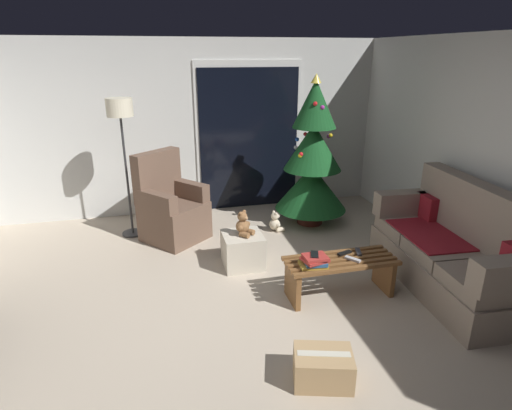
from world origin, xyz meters
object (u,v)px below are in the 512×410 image
Objects in this scene: cardboard_box_taped_mid_floor at (323,367)px; armchair at (171,209)px; floor_lamp at (121,121)px; teddy_bear_cream_by_tree at (275,223)px; teddy_bear_chestnut at (243,225)px; book_stack at (315,261)px; coffee_table at (340,271)px; remote_graphite at (358,252)px; christmas_tree at (312,161)px; remote_silver at (353,259)px; couch at (454,251)px; ottoman at (243,250)px; remote_black at (345,253)px; cell_phone at (315,254)px.

armchair is at bearing 107.80° from cardboard_box_taped_mid_floor.
floor_lamp reaches higher than teddy_bear_cream_by_tree.
teddy_bear_chestnut is at bearing -52.58° from armchair.
floor_lamp is at bearing 129.19° from book_stack.
armchair is at bearing 175.48° from teddy_bear_cream_by_tree.
coffee_table is 3.86× the size of teddy_bear_cream_by_tree.
christmas_tree is (0.17, 1.79, 0.49)m from remote_graphite.
christmas_tree reaches higher than cardboard_box_taped_mid_floor.
teddy_bear_chestnut reaches higher than remote_silver.
floor_lamp is (-3.24, 2.17, 1.11)m from couch.
cardboard_box_taped_mid_floor is (0.19, -1.91, -0.07)m from ottoman.
remote_silver is 0.32× the size of cardboard_box_taped_mid_floor.
ottoman is (0.73, -0.96, -0.21)m from armchair.
remote_black is 1.65m from teddy_bear_cream_by_tree.
book_stack is at bearing 146.93° from remote_silver.
teddy_bear_chestnut is (-1.19, -1.03, -0.40)m from christmas_tree.
armchair is at bearing -27.16° from remote_graphite.
couch is 2.19m from christmas_tree.
christmas_tree reaches higher than coffee_table.
teddy_bear_cream_by_tree is at bearing 126.67° from couch.
remote_silver is at bearing 55.01° from cardboard_box_taped_mid_floor.
christmas_tree is at bearing 16.82° from teddy_bear_cream_by_tree.
remote_silver is at bearing 3.88° from book_stack.
cardboard_box_taped_mid_floor is at bearing -99.23° from teddy_bear_cream_by_tree.
book_stack is 0.97× the size of teddy_bear_cream_by_tree.
christmas_tree is 3.20m from cardboard_box_taped_mid_floor.
cardboard_box_taped_mid_floor is at bearing -72.20° from armchair.
armchair reaches higher than teddy_bear_chestnut.
floor_lamp reaches higher than coffee_table.
floor_lamp is at bearing 98.56° from remote_silver.
cardboard_box_taped_mid_floor is (0.92, -2.87, -0.28)m from armchair.
ottoman is (-1.03, 0.76, -0.22)m from remote_graphite.
christmas_tree reaches higher than book_stack.
teddy_bear_cream_by_tree is (0.64, 0.85, -0.07)m from ottoman.
coffee_table is at bearing -46.67° from teddy_bear_chestnut.
couch is at bearing -174.31° from remote_graphite.
remote_silver is 1.29m from ottoman.
cell_phone is at bearing -61.33° from teddy_bear_chestnut.
remote_black is 0.32× the size of cardboard_box_taped_mid_floor.
remote_black is at bearing -46.74° from armchair.
armchair is at bearing 143.23° from cell_phone.
coffee_table is 3.16m from floor_lamp.
floor_lamp is 6.25× the size of teddy_bear_chestnut.
book_stack is 0.06m from cell_phone.
remote_silver is at bearing -44.95° from ottoman.
couch is 12.73× the size of remote_silver.
cell_phone is (-0.30, -0.06, 0.25)m from coffee_table.
couch reaches higher than remote_silver.
cell_phone is at bearing 32.07° from remote_graphite.
remote_black is 0.09× the size of floor_lamp.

